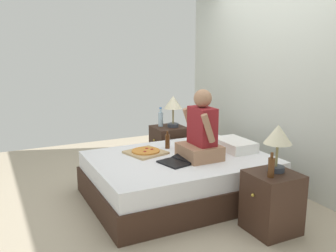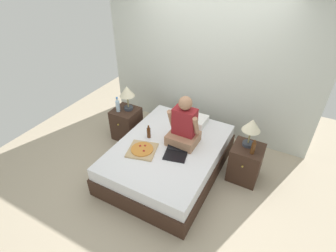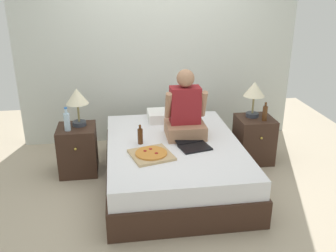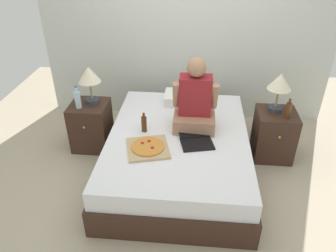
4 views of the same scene
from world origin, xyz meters
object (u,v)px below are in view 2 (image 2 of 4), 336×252
water_bottle (118,106)px  beer_bottle (253,148)px  lamp_on_left_nightstand (127,93)px  laptop (176,153)px  pizza_box (142,150)px  nightstand_left (127,124)px  nightstand_right (245,163)px  person_seated (184,127)px  bed (169,158)px  lamp_on_right_nightstand (252,127)px  beer_bottle_on_bed (149,133)px

water_bottle → beer_bottle: bearing=-0.2°
lamp_on_left_nightstand → laptop: lamp_on_left_nightstand is taller
lamp_on_left_nightstand → pizza_box: (0.77, -0.76, -0.40)m
water_bottle → pizza_box: (0.89, -0.62, -0.18)m
nightstand_left → water_bottle: size_ratio=2.11×
nightstand_right → pizza_box: (-1.38, -0.71, 0.22)m
beer_bottle → pizza_box: beer_bottle is taller
person_seated → laptop: bearing=-84.6°
lamp_on_left_nightstand → laptop: 1.43m
nightstand_right → beer_bottle: bearing=-55.0°
person_seated → pizza_box: size_ratio=1.59×
nightstand_left → bed: bearing=-20.4°
nightstand_right → laptop: size_ratio=1.22×
lamp_on_left_nightstand → person_seated: person_seated is taller
nightstand_right → beer_bottle: 0.41m
water_bottle → pizza_box: water_bottle is taller
lamp_on_left_nightstand → lamp_on_right_nightstand: 2.12m
beer_bottle → nightstand_right: bearing=125.0°
bed → lamp_on_left_nightstand: 1.33m
bed → lamp_on_left_nightstand: lamp_on_left_nightstand is taller
pizza_box → lamp_on_left_nightstand: bearing=135.6°
water_bottle → nightstand_right: 2.31m
nightstand_right → person_seated: person_seated is taller
lamp_on_left_nightstand → water_bottle: bearing=-130.6°
lamp_on_right_nightstand → beer_bottle_on_bed: size_ratio=2.05×
lamp_on_left_nightstand → lamp_on_right_nightstand: (2.12, 0.00, 0.00)m
water_bottle → nightstand_right: size_ratio=0.47×
lamp_on_right_nightstand → person_seated: size_ratio=0.58×
lamp_on_left_nightstand → beer_bottle_on_bed: bearing=-31.9°
nightstand_left → lamp_on_right_nightstand: lamp_on_right_nightstand is taller
lamp_on_left_nightstand → nightstand_left: bearing=-128.6°
nightstand_left → beer_bottle_on_bed: bearing=-27.5°
pizza_box → beer_bottle_on_bed: 0.35m
nightstand_right → pizza_box: 1.57m
nightstand_right → pizza_box: nightstand_right is taller
lamp_on_left_nightstand → lamp_on_right_nightstand: same height
lamp_on_left_nightstand → pizza_box: size_ratio=0.92×
person_seated → pizza_box: 0.71m
nightstand_left → laptop: (1.28, -0.52, 0.22)m
lamp_on_right_nightstand → person_seated: (-0.91, -0.27, -0.13)m
water_bottle → beer_bottle: size_ratio=1.20×
lamp_on_right_nightstand → beer_bottle_on_bed: lamp_on_right_nightstand is taller
nightstand_left → water_bottle: (-0.08, -0.09, 0.40)m
lamp_on_left_nightstand → lamp_on_right_nightstand: bearing=0.0°
bed → lamp_on_left_nightstand: (-1.06, 0.46, 0.67)m
lamp_on_left_nightstand → beer_bottle_on_bed: lamp_on_left_nightstand is taller
bed → nightstand_left: bearing=159.6°
lamp_on_left_nightstand → laptop: bearing=-24.8°
beer_bottle → beer_bottle_on_bed: (-1.54, -0.28, -0.09)m
beer_bottle → pizza_box: bearing=-157.3°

